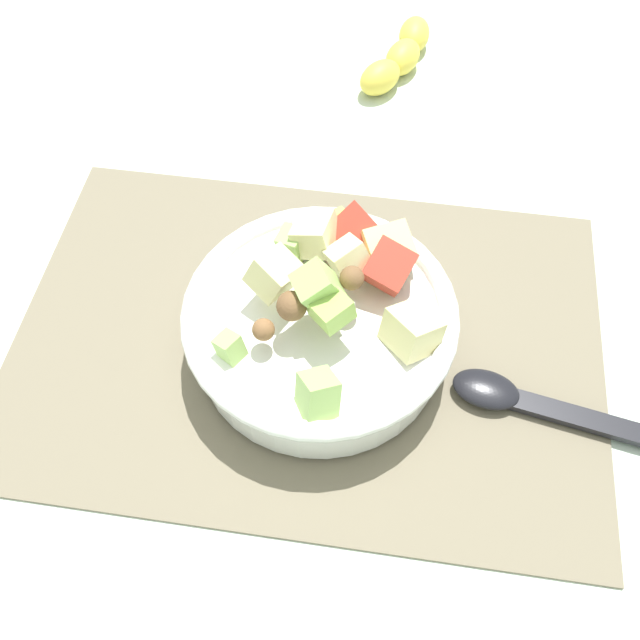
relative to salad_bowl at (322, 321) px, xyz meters
name	(u,v)px	position (x,y,z in m)	size (l,w,h in m)	color
ground_plane	(308,339)	(-0.01, 0.01, -0.04)	(2.40, 2.40, 0.00)	silver
placemat	(308,338)	(-0.01, 0.01, -0.04)	(0.52, 0.36, 0.01)	#756B56
salad_bowl	(322,321)	(0.00, 0.00, 0.00)	(0.23, 0.23, 0.12)	white
serving_spoon	(543,406)	(0.19, -0.04, -0.03)	(0.23, 0.07, 0.01)	black
banana_whole	(399,56)	(0.03, 0.40, -0.03)	(0.08, 0.15, 0.04)	yellow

